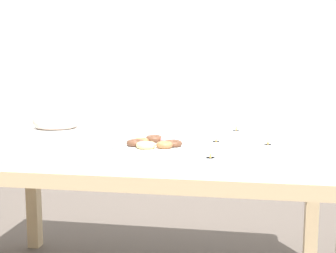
{
  "coord_description": "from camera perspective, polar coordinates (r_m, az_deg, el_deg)",
  "views": [
    {
      "loc": [
        0.45,
        -2.13,
        1.15
      ],
      "look_at": [
        0.07,
        0.12,
        0.82
      ],
      "focal_mm": 50.0,
      "sensor_mm": 36.0,
      "label": 1
    }
  ],
  "objects": [
    {
      "name": "wall_back",
      "position": [
        3.92,
        3.04,
        10.47
      ],
      "size": [
        8.0,
        0.1,
        2.6
      ],
      "primitive_type": "cube",
      "color": "silver",
      "rests_on": "ground"
    },
    {
      "name": "dining_table",
      "position": [
        2.22,
        -2.3,
        -4.04
      ],
      "size": [
        1.76,
        1.03,
        0.76
      ],
      "color": "silver",
      "rests_on": "ground"
    },
    {
      "name": "cake_chocolate_round",
      "position": [
        2.66,
        -13.47,
        0.47
      ],
      "size": [
        0.3,
        0.3,
        0.09
      ],
      "color": "white",
      "rests_on": "dining_table"
    },
    {
      "name": "pastry_platter",
      "position": [
        2.06,
        -1.83,
        -2.27
      ],
      "size": [
        0.36,
        0.36,
        0.04
      ],
      "color": "white",
      "rests_on": "dining_table"
    },
    {
      "name": "plate_stack",
      "position": [
        2.4,
        -0.36,
        -0.51
      ],
      "size": [
        0.21,
        0.21,
        0.05
      ],
      "color": "white",
      "rests_on": "dining_table"
    },
    {
      "name": "tealight_near_cakes",
      "position": [
        2.12,
        12.09,
        -2.29
      ],
      "size": [
        0.04,
        0.04,
        0.04
      ],
      "color": "silver",
      "rests_on": "dining_table"
    },
    {
      "name": "tealight_centre",
      "position": [
        2.49,
        8.3,
        -0.61
      ],
      "size": [
        0.04,
        0.04,
        0.04
      ],
      "color": "silver",
      "rests_on": "dining_table"
    },
    {
      "name": "tealight_near_front",
      "position": [
        1.8,
        5.18,
        -3.99
      ],
      "size": [
        0.04,
        0.04,
        0.04
      ],
      "color": "silver",
      "rests_on": "dining_table"
    },
    {
      "name": "tealight_left_edge",
      "position": [
        2.15,
        5.88,
        -2.0
      ],
      "size": [
        0.04,
        0.04,
        0.04
      ],
      "color": "silver",
      "rests_on": "dining_table"
    }
  ]
}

